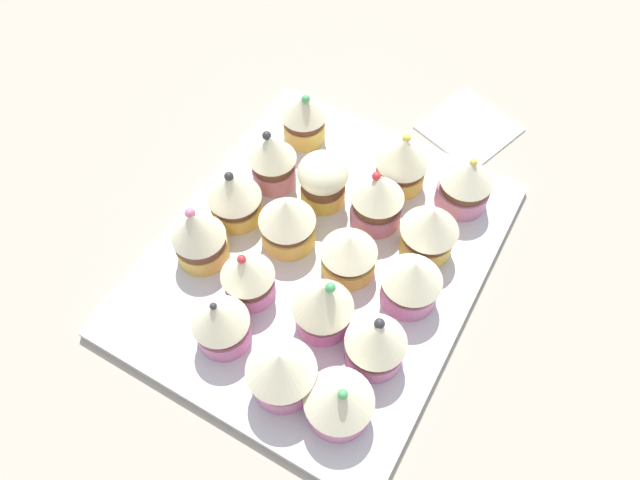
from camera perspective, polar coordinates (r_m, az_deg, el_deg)
The scene contains 21 objects.
ground_plane at distance 69.97cm, azimuth -0.00°, elevation -2.52°, with size 180.00×180.00×3.00cm, color #B2A899.
baking_tray at distance 68.16cm, azimuth -0.00°, elevation -1.63°, with size 41.67×34.51×1.20cm.
cupcake_0 at distance 75.61cm, azimuth -1.53°, elevation 11.65°, with size 5.79×5.79×7.42cm.
cupcake_1 at distance 70.72cm, azimuth -4.52°, elevation 7.66°, with size 5.63×5.63×8.15cm.
cupcake_2 at distance 68.46cm, azimuth -8.04°, elevation 4.35°, with size 6.20×6.20×7.54cm.
cupcake_3 at distance 65.56cm, azimuth -11.46°, elevation 0.43°, with size 5.90×5.90×8.19cm.
cupcake_4 at distance 69.24cm, azimuth 0.28°, elevation 5.75°, with size 5.89×5.89×6.85cm.
cupcake_5 at distance 65.94cm, azimuth -2.98°, elevation 2.03°, with size 6.35×6.35×7.17cm.
cupcake_6 at distance 62.66cm, azimuth -6.87°, elevation -3.38°, with size 5.70×5.70×7.17cm.
cupcake_7 at distance 60.52cm, azimuth -9.43°, elevation -7.67°, with size 5.89×5.89×7.31cm.
cupcake_8 at distance 71.25cm, azimuth 7.79°, elevation 7.38°, with size 6.17×6.17×7.72cm.
cupcake_9 at distance 67.60cm, azimuth 5.45°, elevation 3.85°, with size 6.01×6.01×7.72cm.
cupcake_10 at distance 63.95cm, azimuth 2.63°, elevation -1.41°, with size 6.18×6.18×6.25cm.
cupcake_11 at distance 60.04cm, azimuth 0.26°, elevation -6.16°, with size 6.32×6.32×8.03cm.
cupcake_12 at distance 57.49cm, azimuth -3.69°, elevation -12.23°, with size 6.81×6.81×7.60cm.
cupcake_13 at distance 70.95cm, azimuth 13.64°, elevation 5.27°, with size 6.13×6.13×7.31cm.
cupcake_14 at distance 65.91cm, azimuth 10.34°, elevation 0.98°, with size 6.41×6.41×7.34cm.
cupcake_15 at distance 62.78cm, azimuth 8.87°, elevation -3.49°, with size 6.43×6.43×7.00cm.
cupcake_16 at distance 59.05cm, azimuth 5.34°, elevation -9.59°, with size 6.17×6.17×7.50cm.
cupcake_17 at distance 57.10cm, azimuth 1.82°, elevation -14.94°, with size 6.69×6.69×6.86cm.
napkin at distance 83.05cm, azimuth 13.99°, elevation 10.33°, with size 10.73×10.34×0.60cm, color white.
Camera 1 is at (30.55, 17.37, 59.00)cm, focal length 33.73 mm.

